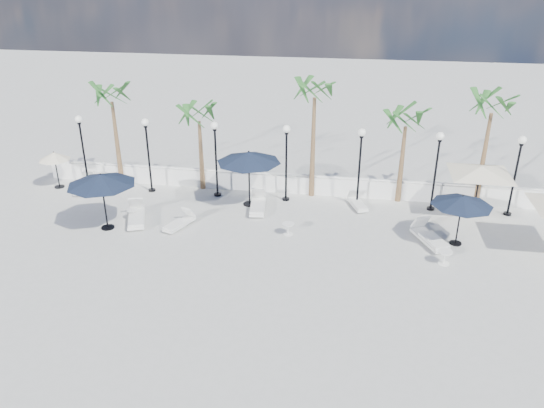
% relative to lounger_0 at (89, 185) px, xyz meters
% --- Properties ---
extents(ground, '(100.00, 100.00, 0.00)m').
position_rel_lounger_0_xyz_m(ground, '(10.30, -6.22, -0.23)').
color(ground, '#ABACA6').
rests_on(ground, ground).
extents(balustrade, '(26.00, 0.30, 1.01)m').
position_rel_lounger_0_xyz_m(balustrade, '(10.30, 1.28, 0.23)').
color(balustrade, white).
rests_on(balustrade, ground).
extents(lamppost_0, '(0.36, 0.36, 3.84)m').
position_rel_lounger_0_xyz_m(lamppost_0, '(-0.20, 0.28, 2.26)').
color(lamppost_0, black).
rests_on(lamppost_0, ground).
extents(lamppost_1, '(0.36, 0.36, 3.84)m').
position_rel_lounger_0_xyz_m(lamppost_1, '(3.30, 0.28, 2.26)').
color(lamppost_1, black).
rests_on(lamppost_1, ground).
extents(lamppost_2, '(0.36, 0.36, 3.84)m').
position_rel_lounger_0_xyz_m(lamppost_2, '(6.80, 0.28, 2.26)').
color(lamppost_2, black).
rests_on(lamppost_2, ground).
extents(lamppost_3, '(0.36, 0.36, 3.84)m').
position_rel_lounger_0_xyz_m(lamppost_3, '(10.30, 0.28, 2.26)').
color(lamppost_3, black).
rests_on(lamppost_3, ground).
extents(lamppost_4, '(0.36, 0.36, 3.84)m').
position_rel_lounger_0_xyz_m(lamppost_4, '(13.80, 0.28, 2.26)').
color(lamppost_4, black).
rests_on(lamppost_4, ground).
extents(lamppost_5, '(0.36, 0.36, 3.84)m').
position_rel_lounger_0_xyz_m(lamppost_5, '(17.30, 0.28, 2.26)').
color(lamppost_5, black).
rests_on(lamppost_5, ground).
extents(lamppost_6, '(0.36, 0.36, 3.84)m').
position_rel_lounger_0_xyz_m(lamppost_6, '(20.80, 0.28, 2.26)').
color(lamppost_6, black).
rests_on(lamppost_6, ground).
extents(palm_0, '(2.60, 2.60, 5.50)m').
position_rel_lounger_0_xyz_m(palm_0, '(1.30, 1.08, 4.30)').
color(palm_0, brown).
rests_on(palm_0, ground).
extents(palm_1, '(2.60, 2.60, 4.70)m').
position_rel_lounger_0_xyz_m(palm_1, '(5.80, 1.08, 3.52)').
color(palm_1, brown).
rests_on(palm_1, ground).
extents(palm_2, '(2.60, 2.60, 6.10)m').
position_rel_lounger_0_xyz_m(palm_2, '(11.50, 1.08, 4.88)').
color(palm_2, brown).
rests_on(palm_2, ground).
extents(palm_3, '(2.60, 2.60, 4.90)m').
position_rel_lounger_0_xyz_m(palm_3, '(15.80, 1.08, 3.72)').
color(palm_3, brown).
rests_on(palm_3, ground).
extents(palm_4, '(2.60, 2.60, 5.70)m').
position_rel_lounger_0_xyz_m(palm_4, '(19.50, 1.08, 4.49)').
color(palm_4, brown).
rests_on(palm_4, ground).
extents(lounger_0, '(1.22, 1.96, 0.70)m').
position_rel_lounger_0_xyz_m(lounger_0, '(0.00, 0.00, 0.00)').
color(lounger_0, silver).
rests_on(lounger_0, ground).
extents(lounger_1, '(1.02, 2.10, 0.75)m').
position_rel_lounger_0_xyz_m(lounger_1, '(-0.14, -0.16, 0.02)').
color(lounger_1, silver).
rests_on(lounger_1, ground).
extents(lounger_2, '(1.42, 2.28, 0.81)m').
position_rel_lounger_0_xyz_m(lounger_2, '(3.92, -3.26, 0.04)').
color(lounger_2, silver).
rests_on(lounger_2, ground).
extents(lounger_3, '(0.95, 2.16, 0.78)m').
position_rel_lounger_0_xyz_m(lounger_3, '(9.13, -1.11, 0.03)').
color(lounger_3, silver).
rests_on(lounger_3, ground).
extents(lounger_4, '(1.13, 1.81, 0.65)m').
position_rel_lounger_0_xyz_m(lounger_4, '(6.02, -3.44, -0.02)').
color(lounger_4, silver).
rests_on(lounger_4, ground).
extents(lounger_5, '(1.54, 2.27, 0.81)m').
position_rel_lounger_0_xyz_m(lounger_5, '(16.89, -3.16, 0.04)').
color(lounger_5, silver).
rests_on(lounger_5, ground).
extents(lounger_6, '(1.08, 1.73, 0.62)m').
position_rel_lounger_0_xyz_m(lounger_6, '(13.83, -0.00, -0.03)').
color(lounger_6, silver).
rests_on(lounger_6, ground).
extents(side_table_0, '(0.52, 0.52, 0.50)m').
position_rel_lounger_0_xyz_m(side_table_0, '(3.67, -3.04, 0.07)').
color(side_table_0, silver).
rests_on(side_table_0, ground).
extents(side_table_1, '(0.54, 0.54, 0.52)m').
position_rel_lounger_0_xyz_m(side_table_1, '(10.91, -3.35, 0.08)').
color(side_table_1, silver).
rests_on(side_table_1, ground).
extents(side_table_2, '(0.57, 0.57, 0.56)m').
position_rel_lounger_0_xyz_m(side_table_2, '(17.27, -4.80, 0.10)').
color(side_table_2, silver).
rests_on(side_table_2, ground).
extents(parasol_navy_left, '(2.97, 2.97, 2.62)m').
position_rel_lounger_0_xyz_m(parasol_navy_left, '(2.89, -4.06, 2.08)').
color(parasol_navy_left, black).
rests_on(parasol_navy_left, ground).
extents(parasol_navy_mid, '(3.09, 3.09, 2.77)m').
position_rel_lounger_0_xyz_m(parasol_navy_mid, '(8.63, -0.55, 2.20)').
color(parasol_navy_mid, black).
rests_on(parasol_navy_mid, ground).
extents(parasol_navy_right, '(2.50, 2.50, 2.25)m').
position_rel_lounger_0_xyz_m(parasol_navy_right, '(17.97, -3.04, 1.74)').
color(parasol_navy_right, black).
rests_on(parasol_navy_right, ground).
extents(parasol_cream_sq_a, '(5.32, 5.32, 2.61)m').
position_rel_lounger_0_xyz_m(parasol_cream_sq_a, '(19.20, -0.02, 2.18)').
color(parasol_cream_sq_a, black).
rests_on(parasol_cream_sq_a, ground).
extents(parasol_cream_small, '(1.62, 1.62, 1.99)m').
position_rel_lounger_0_xyz_m(parasol_cream_small, '(-1.70, -0.02, 1.46)').
color(parasol_cream_small, black).
rests_on(parasol_cream_small, ground).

